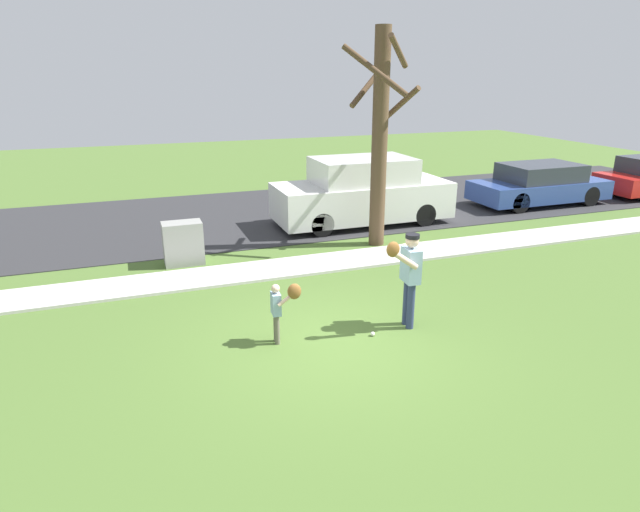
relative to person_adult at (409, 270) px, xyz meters
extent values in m
plane|color=#4C6B2D|center=(-1.35, 3.38, -1.04)|extent=(48.00, 48.00, 0.00)
cube|color=beige|center=(-1.35, 3.48, -1.01)|extent=(36.00, 1.20, 0.06)
cube|color=#2D2D30|center=(-1.35, 8.48, -1.03)|extent=(36.00, 6.80, 0.02)
cylinder|color=navy|center=(0.04, -0.07, -0.63)|extent=(0.13, 0.13, 0.83)
cylinder|color=navy|center=(0.05, 0.10, -0.63)|extent=(0.13, 0.13, 0.83)
cube|color=#8CADC6|center=(0.04, 0.01, 0.08)|extent=(0.25, 0.41, 0.59)
sphere|color=beige|center=(0.04, 0.01, 0.50)|extent=(0.22, 0.22, 0.22)
cylinder|color=black|center=(0.04, 0.01, 0.59)|extent=(0.24, 0.24, 0.07)
cylinder|color=beige|center=(-0.22, -0.21, 0.29)|extent=(0.51, 0.14, 0.40)
ellipsoid|color=brown|center=(-0.42, -0.20, 0.47)|extent=(0.23, 0.16, 0.26)
cylinder|color=beige|center=(0.06, 0.26, 0.10)|extent=(0.10, 0.10, 0.55)
cylinder|color=#6B6656|center=(-2.25, 0.25, -0.79)|extent=(0.08, 0.08, 0.51)
cylinder|color=#6B6656|center=(-2.26, 0.15, -0.79)|extent=(0.08, 0.08, 0.51)
cube|color=#8CADC6|center=(-2.25, 0.20, -0.35)|extent=(0.16, 0.25, 0.36)
sphere|color=beige|center=(-2.25, 0.20, -0.09)|extent=(0.14, 0.14, 0.14)
cylinder|color=beige|center=(-2.24, 0.35, -0.34)|extent=(0.06, 0.06, 0.34)
cylinder|color=beige|center=(-2.11, 0.04, -0.22)|extent=(0.31, 0.08, 0.24)
ellipsoid|color=brown|center=(-1.99, 0.03, -0.11)|extent=(0.23, 0.16, 0.26)
sphere|color=white|center=(-0.69, -0.13, -1.00)|extent=(0.07, 0.07, 0.07)
cube|color=gray|center=(-3.21, 4.61, -0.55)|extent=(0.88, 0.52, 0.98)
cylinder|color=brown|center=(1.57, 4.49, 1.56)|extent=(0.38, 0.38, 5.19)
cylinder|color=brown|center=(2.11, 4.65, 2.33)|extent=(0.54, 1.37, 1.03)
cylinder|color=brown|center=(1.35, 4.88, 2.75)|extent=(1.05, 0.69, 0.86)
cylinder|color=brown|center=(1.16, 4.01, 3.17)|extent=(1.26, 1.12, 1.14)
cylinder|color=brown|center=(1.82, 4.19, 3.58)|extent=(0.84, 0.72, 0.74)
cube|color=silver|center=(2.03, 6.41, -0.34)|extent=(5.00, 1.95, 1.00)
cube|color=silver|center=(2.03, 6.41, 0.51)|extent=(2.75, 1.79, 0.70)
cylinder|color=black|center=(0.48, 5.54, -0.70)|extent=(0.64, 0.22, 0.64)
cylinder|color=black|center=(0.48, 7.27, -0.70)|extent=(0.64, 0.22, 0.64)
cylinder|color=black|center=(3.58, 5.54, -0.70)|extent=(0.64, 0.22, 0.64)
cylinder|color=black|center=(3.58, 7.27, -0.70)|extent=(0.64, 0.22, 0.64)
cube|color=#2D478C|center=(8.49, 6.62, -0.54)|extent=(4.50, 1.80, 0.60)
cube|color=#2D333D|center=(8.49, 6.62, 0.03)|extent=(2.48, 1.66, 0.55)
cylinder|color=black|center=(7.10, 5.83, -0.70)|extent=(0.64, 0.22, 0.64)
cylinder|color=black|center=(7.10, 7.41, -0.70)|extent=(0.64, 0.22, 0.64)
cylinder|color=black|center=(9.89, 5.83, -0.70)|extent=(0.64, 0.22, 0.64)
cylinder|color=black|center=(9.89, 7.41, -0.70)|extent=(0.64, 0.22, 0.64)
cylinder|color=black|center=(12.11, 7.17, -0.70)|extent=(0.64, 0.22, 0.64)
camera|label=1|loc=(-4.29, -7.47, 3.14)|focal=30.45mm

